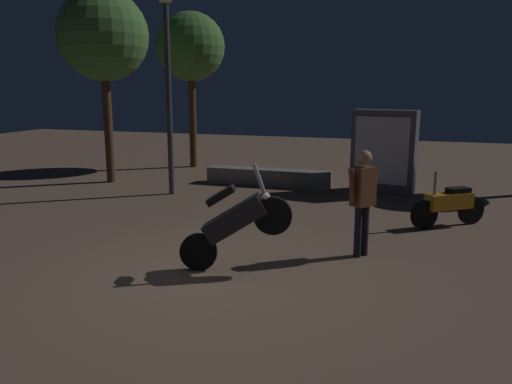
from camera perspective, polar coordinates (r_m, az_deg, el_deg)
ground_plane at (r=7.48m, az=-4.80°, el=-9.38°), size 40.00×40.00×0.00m
motorcycle_black_foreground at (r=7.44m, az=-2.40°, el=-3.43°), size 1.64×0.50×1.63m
motorcycle_orange_parked_left at (r=10.56m, az=20.76°, el=-1.32°), size 1.39×1.07×1.11m
person_rider_beside at (r=8.21m, az=11.88°, el=-0.17°), size 0.47×0.59×1.72m
streetlamp_near at (r=12.85m, az=-9.85°, el=13.64°), size 0.36×0.36×4.94m
tree_center_bg at (r=17.25m, az=-7.30°, el=15.70°), size 2.21×2.21×5.03m
tree_right_bg at (r=14.93m, az=-16.74°, el=16.31°), size 2.44×2.44×5.24m
kiosk_billboard at (r=13.42m, az=14.10°, el=4.43°), size 1.66×0.78×2.10m
planter_wall_low at (r=14.02m, az=1.38°, el=1.67°), size 3.45×0.50×0.45m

